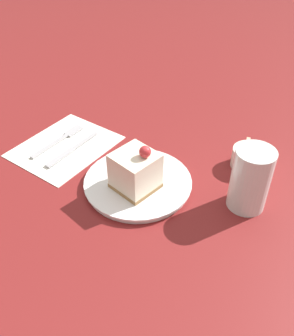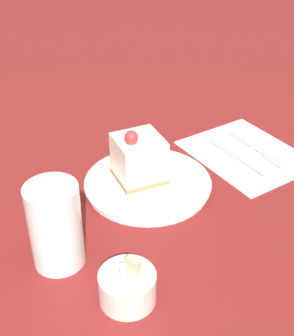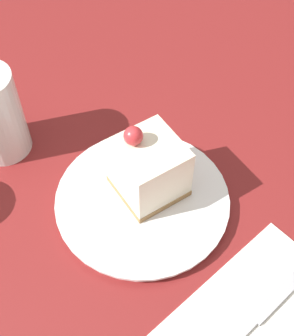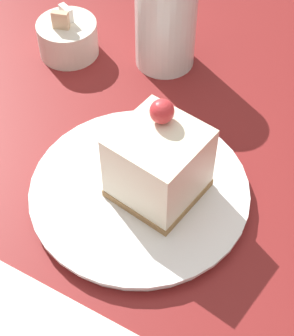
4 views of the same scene
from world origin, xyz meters
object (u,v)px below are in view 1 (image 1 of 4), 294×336
(cake_slice, at_px, (135,171))
(knife, at_px, (68,152))
(sugar_bowl, at_px, (249,158))
(drinking_glass, at_px, (250,179))
(fork, at_px, (62,138))
(plate, at_px, (138,183))

(cake_slice, xyz_separation_m, knife, (-0.20, 0.01, -0.05))
(sugar_bowl, height_order, drinking_glass, drinking_glass)
(cake_slice, relative_size, fork, 0.64)
(cake_slice, bearing_deg, plate, 122.71)
(fork, xyz_separation_m, drinking_glass, (0.45, 0.05, 0.06))
(cake_slice, bearing_deg, drinking_glass, 35.07)
(cake_slice, xyz_separation_m, sugar_bowl, (0.15, 0.21, -0.03))
(plate, distance_m, knife, 0.19)
(plate, distance_m, drinking_glass, 0.22)
(plate, bearing_deg, sugar_bowl, 50.87)
(sugar_bowl, distance_m, drinking_glass, 0.13)
(plate, height_order, fork, plate)
(cake_slice, bearing_deg, knife, -174.83)
(drinking_glass, bearing_deg, fork, -173.25)
(knife, bearing_deg, drinking_glass, 11.99)
(fork, distance_m, drinking_glass, 0.45)
(drinking_glass, bearing_deg, cake_slice, -153.71)
(drinking_glass, bearing_deg, knife, -168.18)
(plate, relative_size, drinking_glass, 1.73)
(fork, bearing_deg, drinking_glass, 6.91)
(cake_slice, xyz_separation_m, fork, (-0.25, 0.04, -0.05))
(knife, bearing_deg, plate, 1.44)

